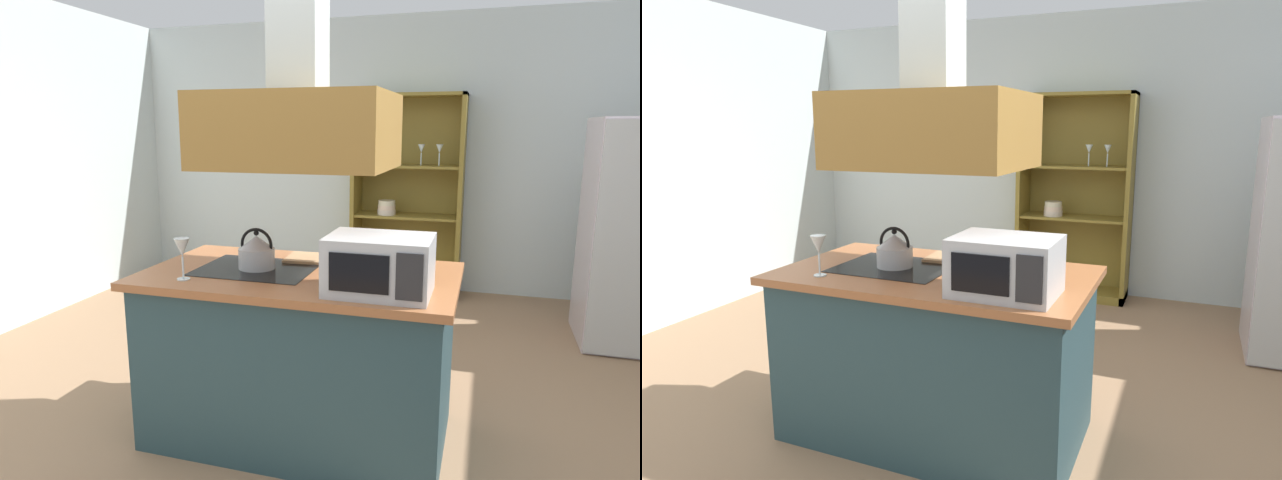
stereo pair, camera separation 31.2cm
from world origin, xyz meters
The scene contains 9 objects.
ground_plane centered at (0.00, 0.00, 0.00)m, with size 7.80×7.80×0.00m, color #937051.
wall_back centered at (0.00, 3.00, 1.35)m, with size 6.00×0.12×2.70m, color silver.
kitchen_island centered at (-0.17, -0.04, 0.45)m, with size 1.60×0.92×0.90m.
range_hood centered at (-0.17, -0.04, 1.73)m, with size 0.90×0.70×1.27m.
dish_cabinet centered at (-0.02, 2.78, 0.86)m, with size 1.06×0.40×1.95m.
kettle centered at (-0.41, -0.04, 0.99)m, with size 0.19×0.19×0.21m.
cutting_board centered at (-0.16, 0.24, 0.91)m, with size 0.34×0.24×0.02m, color tan.
microwave centered at (0.29, -0.28, 1.03)m, with size 0.46×0.35×0.26m.
wine_glass_on_counter centered at (-0.66, -0.34, 1.05)m, with size 0.08×0.08×0.21m.
Camera 1 is at (0.73, -2.62, 1.63)m, focal length 30.87 mm.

